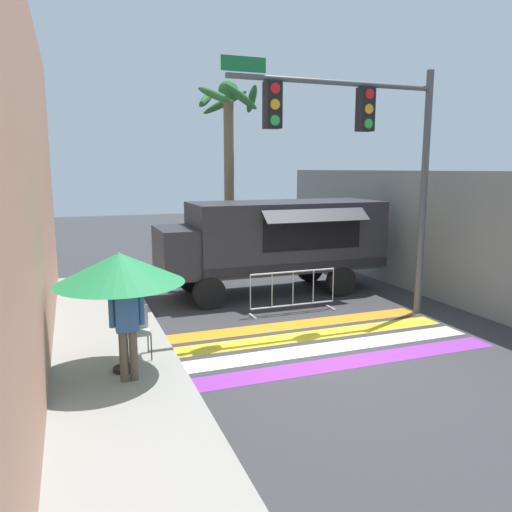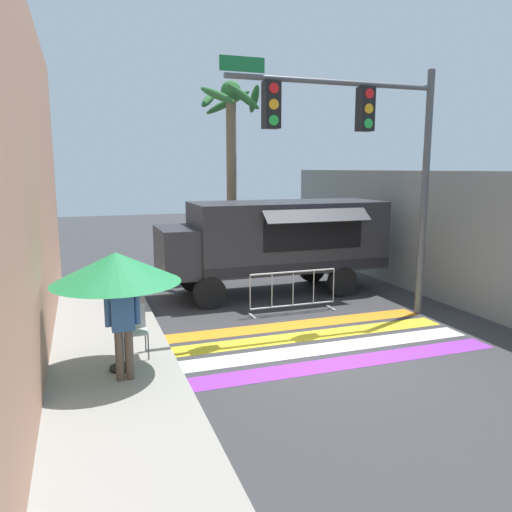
% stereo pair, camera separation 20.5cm
% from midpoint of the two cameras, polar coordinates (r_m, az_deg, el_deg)
% --- Properties ---
extents(ground_plane, '(60.00, 60.00, 0.00)m').
position_cam_midpoint_polar(ground_plane, '(9.51, 8.62, -11.02)').
color(ground_plane, '#38383A').
extents(sidewalk_left, '(4.40, 16.00, 0.13)m').
position_cam_midpoint_polar(sidewalk_left, '(8.51, -23.06, -13.82)').
color(sidewalk_left, '#99968E').
rests_on(sidewalk_left, ground_plane).
extents(building_left_facade, '(0.25, 16.00, 6.18)m').
position_cam_midpoint_polar(building_left_facade, '(7.85, -24.58, 6.91)').
color(building_left_facade, tan).
rests_on(building_left_facade, ground_plane).
extents(concrete_wall_right, '(0.20, 16.00, 3.33)m').
position_cam_midpoint_polar(concrete_wall_right, '(14.04, 19.59, 2.35)').
color(concrete_wall_right, gray).
rests_on(concrete_wall_right, ground_plane).
extents(crosswalk_painted, '(6.40, 2.84, 0.01)m').
position_cam_midpoint_polar(crosswalk_painted, '(10.04, 6.87, -9.80)').
color(crosswalk_painted, purple).
rests_on(crosswalk_painted, ground_plane).
extents(food_truck, '(6.09, 2.49, 2.51)m').
position_cam_midpoint_polar(food_truck, '(13.49, 2.19, 2.01)').
color(food_truck, '#2D2D33').
rests_on(food_truck, ground_plane).
extents(traffic_signal_pole, '(4.89, 0.29, 5.52)m').
position_cam_midpoint_polar(traffic_signal_pole, '(11.13, 12.75, 12.87)').
color(traffic_signal_pole, '#515456').
rests_on(traffic_signal_pole, ground_plane).
extents(patio_umbrella, '(2.04, 2.04, 1.95)m').
position_cam_midpoint_polar(patio_umbrella, '(8.16, -15.02, -1.33)').
color(patio_umbrella, black).
rests_on(patio_umbrella, sidewalk_left).
extents(folding_chair, '(0.42, 0.42, 0.89)m').
position_cam_midpoint_polar(folding_chair, '(9.03, -13.11, -7.80)').
color(folding_chair, '#4C4C51').
rests_on(folding_chair, sidewalk_left).
extents(vendor_person, '(0.53, 0.22, 1.70)m').
position_cam_midpoint_polar(vendor_person, '(7.94, -14.26, -7.05)').
color(vendor_person, brown).
rests_on(vendor_person, sidewalk_left).
extents(barricade_front, '(2.17, 0.44, 1.01)m').
position_cam_midpoint_polar(barricade_front, '(11.86, 4.75, -4.14)').
color(barricade_front, '#B7BABF').
rests_on(barricade_front, ground_plane).
extents(palm_tree, '(2.00, 2.02, 6.00)m').
position_cam_midpoint_polar(palm_tree, '(15.70, -2.48, 13.16)').
color(palm_tree, '#7A664C').
rests_on(palm_tree, ground_plane).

